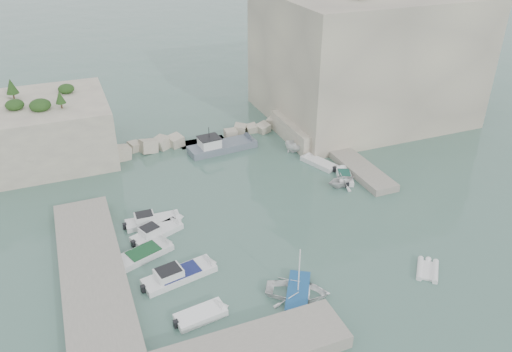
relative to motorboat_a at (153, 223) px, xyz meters
name	(u,v)px	position (x,y,z in m)	size (l,w,h in m)	color
ground	(280,232)	(10.76, -5.94, 0.00)	(400.00, 400.00, 0.00)	#4A6F62
cliff_east	(364,56)	(33.76, 17.06, 8.50)	(26.00, 22.00, 17.00)	beige
cliff_terrace	(314,128)	(23.76, 12.06, 1.25)	(8.00, 10.00, 2.50)	beige
outcrop_west	(40,131)	(-9.24, 19.06, 3.50)	(16.00, 14.00, 7.00)	beige
quay_west	(94,280)	(-6.24, -6.94, 0.55)	(5.00, 24.00, 1.10)	#9E9689
ledge_east	(348,159)	(24.26, 4.06, 0.40)	(3.00, 16.00, 0.80)	#9E9689
breakwater	(202,137)	(9.76, 16.06, 0.70)	(28.00, 3.00, 1.40)	beige
motorboat_a	(153,223)	(0.00, 0.00, 0.00)	(5.68, 1.69, 1.40)	silver
motorboat_b	(157,235)	(-0.05, -2.05, 0.00)	(5.35, 1.75, 1.40)	silver
motorboat_c	(144,256)	(-1.80, -4.73, 0.00)	(5.53, 2.01, 0.70)	silver
motorboat_d	(180,278)	(0.40, -8.69, 0.00)	(6.73, 2.00, 1.40)	silver
motorboat_e	(201,318)	(0.73, -13.70, 0.00)	(4.17, 1.71, 0.70)	white
rowboat	(298,295)	(8.57, -14.23, 0.00)	(3.64, 5.10, 1.06)	white
inflatable_dinghy	(427,272)	(19.97, -15.76, 0.00)	(3.23, 1.56, 0.44)	white
tender_east_a	(341,186)	(20.55, -0.54, 0.00)	(2.91, 3.37, 1.78)	silver
tender_east_b	(344,178)	(21.80, 0.87, 0.00)	(4.45, 1.52, 0.70)	white
tender_east_c	(319,165)	(20.69, 4.83, 0.00)	(5.01, 1.62, 0.70)	silver
tender_east_d	(304,151)	(20.67, 8.70, 0.00)	(1.81, 4.82, 1.86)	white
work_boat	(222,150)	(11.41, 12.91, 0.00)	(9.37, 2.77, 2.20)	slate
rowboat_mast	(299,269)	(8.57, -14.23, 2.63)	(0.10, 0.10, 4.20)	white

